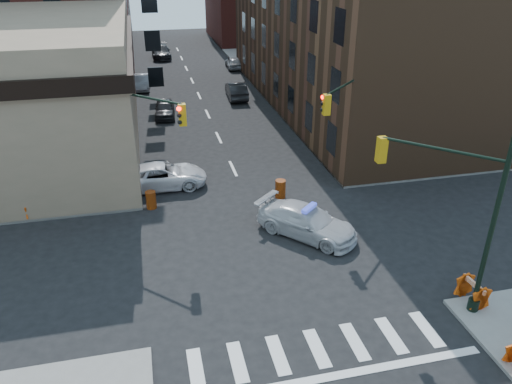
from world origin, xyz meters
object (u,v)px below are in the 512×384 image
pedestrian_b (34,192)px  barricade_nw_a (106,187)px  parked_car_wfar (142,82)px  barrel_road (280,189)px  pedestrian_a (81,182)px  barricade_se_a (472,292)px  police_car (307,222)px  barrel_bank (151,200)px  pickup (162,176)px  parked_car_enear (236,90)px  parked_car_wnear (165,109)px

pedestrian_b → barricade_nw_a: 3.89m
parked_car_wfar → barrel_road: parked_car_wfar is taller
pedestrian_a → barricade_se_a: 21.50m
pedestrian_a → police_car: bearing=8.4°
parked_car_wfar → barricade_se_a: 39.58m
pedestrian_b → barricade_nw_a: size_ratio=1.39×
barrel_bank → barricade_nw_a: 3.19m
pedestrian_a → pickup: bearing=43.1°
pedestrian_b → parked_car_enear: bearing=42.1°
parked_car_wfar → barricade_se_a: (12.31, -37.62, -0.06)m
pedestrian_b → barrel_road: pedestrian_b is taller
police_car → parked_car_enear: parked_car_enear is taller
pedestrian_a → barricade_nw_a: 1.48m
pedestrian_b → pedestrian_a: bearing=13.6°
pickup → barricade_se_a: 18.38m
pickup → barricade_se_a: (11.72, -14.15, -0.10)m
pedestrian_a → barricade_nw_a: (1.41, -0.36, -0.31)m
pickup → parked_car_wnear: size_ratio=1.32×
police_car → parked_car_wfar: bearing=61.3°
pickup → parked_car_enear: 19.74m
pickup → barricade_nw_a: 3.32m
barricade_se_a → parked_car_wnear: bearing=16.3°
parked_car_enear → barrel_road: (-1.45, -20.97, -0.25)m
police_car → barrel_road: 4.38m
pickup → parked_car_enear: (8.12, 18.00, 0.04)m
parked_car_wfar → pickup: bearing=-84.4°
police_car → pedestrian_a: bearing=106.1°
barricade_nw_a → parked_car_enear: bearing=71.2°
pickup → barrel_bank: pickup is taller
barrel_bank → parked_car_enear: bearing=66.6°
parked_car_enear → barricade_se_a: (3.61, -32.15, -0.14)m
pickup → parked_car_wfar: bearing=1.7°
pickup → barricade_se_a: size_ratio=4.05×
parked_car_wfar → pedestrian_b: size_ratio=2.38×
parked_car_wnear → barrel_road: bearing=-67.7°
parked_car_enear → barricade_nw_a: size_ratio=3.70×
police_car → pickup: (-6.84, 7.34, -0.02)m
parked_car_wnear → parked_car_enear: parked_car_enear is taller
parked_car_wnear → pedestrian_b: bearing=-114.3°
pickup → barrel_road: 7.30m
barricade_se_a → parked_car_wfar: bearing=13.6°
pickup → barrel_bank: bearing=163.7°
police_car → barrel_bank: size_ratio=5.21×
pedestrian_a → barrel_bank: size_ratio=1.57×
police_car → pedestrian_a: (-11.51, 7.10, 0.18)m
barricade_se_a → parked_car_enear: bearing=1.9°
parked_car_wnear → pedestrian_b: 17.20m
barricade_nw_a → parked_car_wnear: bearing=86.0°
parked_car_wfar → barricade_se_a: size_ratio=3.21×
barrel_road → parked_car_enear: bearing=86.0°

